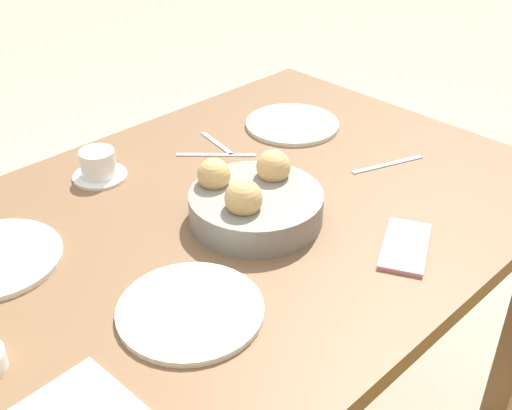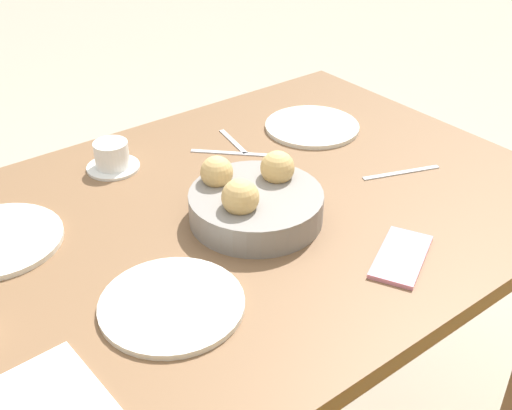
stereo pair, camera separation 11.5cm
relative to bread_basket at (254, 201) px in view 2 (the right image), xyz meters
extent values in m
cube|color=brown|center=(0.04, -0.04, -0.05)|extent=(1.29, 0.86, 0.03)
cube|color=brown|center=(-0.55, -0.42, -0.41)|extent=(0.06, 0.06, 0.68)
cylinder|color=gray|center=(0.00, 0.00, -0.01)|extent=(0.24, 0.24, 0.05)
sphere|color=tan|center=(0.03, -0.07, 0.04)|extent=(0.06, 0.06, 0.06)
sphere|color=tan|center=(0.05, 0.02, 0.04)|extent=(0.07, 0.07, 0.07)
sphere|color=tan|center=(-0.07, -0.02, 0.04)|extent=(0.06, 0.06, 0.06)
cylinder|color=silver|center=(-0.33, -0.21, -0.03)|extent=(0.22, 0.22, 0.01)
cylinder|color=silver|center=(0.25, 0.11, -0.03)|extent=(0.22, 0.22, 0.01)
cylinder|color=white|center=(0.12, -0.32, -0.03)|extent=(0.11, 0.11, 0.01)
cylinder|color=white|center=(0.12, -0.32, 0.00)|extent=(0.07, 0.07, 0.05)
cube|color=#B7B7BC|center=(-0.34, 0.05, -0.04)|extent=(0.16, 0.07, 0.00)
cube|color=#B7B7BC|center=(-0.11, -0.23, -0.04)|extent=(0.13, 0.13, 0.00)
cube|color=#B7B7BC|center=(-0.15, -0.27, -0.04)|extent=(0.03, 0.13, 0.00)
cube|color=white|center=(0.48, 0.17, -0.03)|extent=(0.16, 0.16, 0.00)
cube|color=pink|center=(-0.12, 0.25, -0.03)|extent=(0.17, 0.13, 0.01)
camera|label=1|loc=(0.68, 0.69, 0.62)|focal=45.00mm
camera|label=2|loc=(0.59, 0.77, 0.62)|focal=45.00mm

